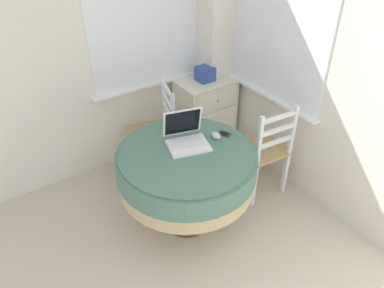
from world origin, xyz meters
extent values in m
cube|color=silver|center=(-0.18, 3.17, 1.27)|extent=(4.03, 0.06, 2.55)
cube|color=white|center=(1.00, 3.14, 1.49)|extent=(1.10, 0.01, 1.42)
cube|color=white|center=(1.00, 3.11, 0.77)|extent=(1.18, 0.07, 0.02)
cube|color=white|center=(1.82, 2.31, 1.49)|extent=(0.01, 1.10, 1.42)
cube|color=white|center=(1.80, 2.31, 0.77)|extent=(0.07, 1.18, 0.02)
cube|color=silver|center=(1.69, 3.00, 1.27)|extent=(0.28, 0.28, 2.55)
cylinder|color=#4C3D2D|center=(0.71, 2.01, 0.01)|extent=(0.36, 0.36, 0.03)
cylinder|color=#4C3D2D|center=(0.71, 2.01, 0.37)|extent=(0.11, 0.11, 0.69)
cylinder|color=tan|center=(0.71, 2.01, 0.57)|extent=(1.04, 1.04, 0.30)
cylinder|color=#4C7560|center=(0.71, 2.01, 0.63)|extent=(1.07, 1.07, 0.17)
cylinder|color=#4C7560|center=(0.71, 2.01, 0.73)|extent=(1.01, 1.01, 0.02)
cube|color=white|center=(0.76, 2.07, 0.74)|extent=(0.36, 0.31, 0.02)
cube|color=silver|center=(0.76, 2.08, 0.75)|extent=(0.30, 0.21, 0.00)
cube|color=white|center=(0.79, 2.20, 0.87)|extent=(0.31, 0.13, 0.24)
cube|color=black|center=(0.79, 2.20, 0.87)|extent=(0.28, 0.11, 0.21)
ellipsoid|color=silver|center=(1.00, 2.04, 0.76)|extent=(0.06, 0.09, 0.05)
cube|color=#2D2D33|center=(1.09, 2.05, 0.74)|extent=(0.10, 0.12, 0.01)
cube|color=black|center=(1.09, 2.05, 0.75)|extent=(0.07, 0.09, 0.00)
cube|color=tan|center=(0.80, 2.80, 0.44)|extent=(0.53, 0.51, 0.02)
cube|color=silver|center=(0.67, 3.02, 0.22)|extent=(0.04, 0.04, 0.43)
cube|color=silver|center=(0.57, 2.69, 0.22)|extent=(0.04, 0.04, 0.43)
cube|color=silver|center=(1.03, 2.92, 0.22)|extent=(0.04, 0.04, 0.43)
cube|color=silver|center=(0.93, 2.58, 0.22)|extent=(0.04, 0.04, 0.43)
cube|color=silver|center=(1.03, 2.92, 0.68)|extent=(0.04, 0.04, 0.46)
cube|color=silver|center=(0.93, 2.58, 0.68)|extent=(0.04, 0.04, 0.46)
cube|color=silver|center=(0.98, 2.75, 0.86)|extent=(0.12, 0.34, 0.04)
cube|color=silver|center=(0.98, 2.75, 0.74)|extent=(0.12, 0.34, 0.04)
cube|color=silver|center=(0.98, 2.75, 0.62)|extent=(0.12, 0.34, 0.04)
cube|color=tan|center=(1.50, 2.05, 0.44)|extent=(0.43, 0.46, 0.02)
cube|color=silver|center=(1.69, 2.22, 0.22)|extent=(0.04, 0.04, 0.43)
cube|color=silver|center=(1.34, 2.25, 0.22)|extent=(0.04, 0.04, 0.43)
cube|color=silver|center=(1.66, 1.85, 0.22)|extent=(0.04, 0.04, 0.43)
cube|color=silver|center=(1.31, 1.87, 0.22)|extent=(0.04, 0.04, 0.43)
cube|color=silver|center=(1.66, 1.85, 0.68)|extent=(0.03, 0.03, 0.46)
cube|color=silver|center=(1.31, 1.87, 0.68)|extent=(0.03, 0.03, 0.46)
cube|color=silver|center=(1.49, 1.86, 0.86)|extent=(0.35, 0.05, 0.04)
cube|color=silver|center=(1.49, 1.86, 0.74)|extent=(0.35, 0.05, 0.04)
cube|color=silver|center=(1.49, 1.86, 0.62)|extent=(0.35, 0.05, 0.04)
cube|color=silver|center=(1.51, 2.91, 0.37)|extent=(0.56, 0.40, 0.75)
cube|color=silver|center=(1.51, 2.91, 0.76)|extent=(0.58, 0.42, 0.02)
cube|color=white|center=(1.51, 2.70, 0.62)|extent=(0.49, 0.01, 0.21)
sphere|color=olive|center=(1.51, 2.70, 0.62)|extent=(0.02, 0.02, 0.02)
cube|color=white|center=(1.51, 2.70, 0.37)|extent=(0.49, 0.01, 0.21)
sphere|color=olive|center=(1.51, 2.70, 0.37)|extent=(0.02, 0.02, 0.02)
cube|color=white|center=(1.51, 2.70, 0.12)|extent=(0.49, 0.01, 0.21)
sphere|color=olive|center=(1.51, 2.70, 0.12)|extent=(0.02, 0.02, 0.02)
cube|color=#2D4C93|center=(1.50, 2.90, 0.84)|extent=(0.16, 0.16, 0.14)
camera|label=1|loc=(-0.50, 0.12, 2.37)|focal=35.00mm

